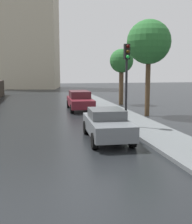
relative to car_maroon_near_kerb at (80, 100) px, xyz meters
name	(u,v)px	position (x,y,z in m)	size (l,w,h in m)	color
ground	(50,201)	(-2.88, -14.66, -0.74)	(120.00, 120.00, 0.00)	black
car_maroon_near_kerb	(80,100)	(0.00, 0.00, 0.00)	(1.82, 4.64, 1.43)	maroon
car_grey_mid_road	(107,124)	(-0.24, -9.36, -0.05)	(1.84, 3.97, 1.32)	slate
traffic_light	(127,70)	(1.27, -7.31, 2.25)	(0.26, 0.39, 4.10)	black
street_tree_near	(122,62)	(4.07, 2.78, 2.92)	(2.03, 2.03, 4.80)	#4C3823
street_tree_mid	(149,43)	(3.92, -3.59, 3.96)	(2.80, 2.80, 6.14)	#4C3823
distant_tower	(19,20)	(-5.74, 28.89, 10.42)	(13.65, 10.02, 24.96)	#B2A88E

